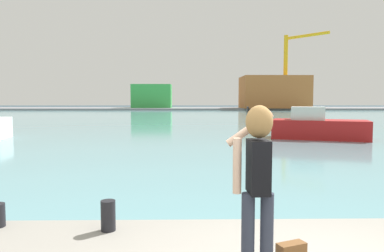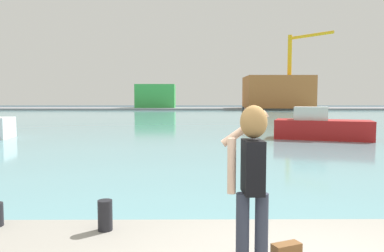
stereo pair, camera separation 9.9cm
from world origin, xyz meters
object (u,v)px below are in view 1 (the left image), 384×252
at_px(harbor_bollard, 108,216).
at_px(boat_moored_2, 318,127).
at_px(person_photographer, 257,170).
at_px(warehouse_left, 152,96).
at_px(port_crane, 290,64).
at_px(warehouse_right, 274,92).

relative_size(harbor_bollard, boat_moored_2, 0.07).
height_order(person_photographer, warehouse_left, warehouse_left).
distance_m(harbor_bollard, port_crane, 86.87).
bearing_deg(warehouse_right, person_photographer, -103.94).
bearing_deg(harbor_bollard, port_crane, 72.19).
height_order(harbor_bollard, boat_moored_2, boat_moored_2).
bearing_deg(warehouse_left, person_photographer, -84.01).
xyz_separation_m(harbor_bollard, port_crane, (26.38, 82.12, 10.30)).
height_order(harbor_bollard, port_crane, port_crane).
distance_m(person_photographer, warehouse_left, 91.62).
xyz_separation_m(warehouse_right, port_crane, (3.10, -3.22, 6.78)).
bearing_deg(person_photographer, harbor_bollard, 56.16).
bearing_deg(person_photographer, port_crane, -17.73).
bearing_deg(warehouse_right, harbor_bollard, -105.26).
bearing_deg(person_photographer, warehouse_left, 4.70).
bearing_deg(boat_moored_2, person_photographer, -92.73).
bearing_deg(port_crane, warehouse_right, 133.88).
bearing_deg(warehouse_right, port_crane, -46.12).
xyz_separation_m(person_photographer, boat_moored_2, (7.66, 18.88, -0.98)).
height_order(harbor_bollard, warehouse_right, warehouse_right).
bearing_deg(port_crane, boat_moored_2, -104.71).
distance_m(person_photographer, port_crane, 87.34).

